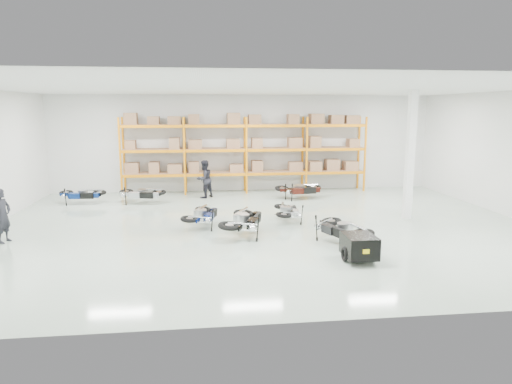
{
  "coord_description": "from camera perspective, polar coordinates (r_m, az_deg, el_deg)",
  "views": [
    {
      "loc": [
        -2.0,
        -14.62,
        3.84
      ],
      "look_at": [
        -0.23,
        0.36,
        1.1
      ],
      "focal_mm": 32.0,
      "sensor_mm": 36.0,
      "label": 1
    }
  ],
  "objects": [
    {
      "name": "person_back",
      "position": [
        20.1,
        -6.48,
        1.62
      ],
      "size": [
        1.02,
        1.01,
        1.66
      ],
      "primitive_type": "imported",
      "rotation": [
        0.0,
        0.0,
        3.87
      ],
      "color": "black",
      "rests_on": "ground"
    },
    {
      "name": "structural_column",
      "position": [
        16.83,
        18.69,
        4.33
      ],
      "size": [
        0.25,
        0.25,
        4.5
      ],
      "primitive_type": "cube",
      "color": "white",
      "rests_on": "ground"
    },
    {
      "name": "room",
      "position": [
        14.84,
        1.05,
        4.14
      ],
      "size": [
        18.0,
        18.0,
        18.0
      ],
      "color": "#A7BAA8",
      "rests_on": "ground"
    },
    {
      "name": "moto_back_c",
      "position": [
        19.98,
        5.07,
        0.62
      ],
      "size": [
        1.77,
        1.15,
        1.05
      ],
      "primitive_type": null,
      "rotation": [
        0.0,
        -0.09,
        1.35
      ],
      "color": "black",
      "rests_on": "ground"
    },
    {
      "name": "pallet_rack",
      "position": [
        21.23,
        -1.32,
        6.01
      ],
      "size": [
        11.28,
        0.98,
        3.62
      ],
      "color": "orange",
      "rests_on": "ground"
    },
    {
      "name": "trailer",
      "position": [
        12.02,
        12.78,
        -6.62
      ],
      "size": [
        0.86,
        1.62,
        0.68
      ],
      "rotation": [
        0.0,
        0.0,
        0.01
      ],
      "color": "black",
      "rests_on": "ground"
    },
    {
      "name": "moto_back_a",
      "position": [
        20.1,
        -21.05,
        0.05
      ],
      "size": [
        1.73,
        1.0,
        1.07
      ],
      "primitive_type": null,
      "rotation": [
        0.0,
        -0.09,
        1.46
      ],
      "color": "navy",
      "rests_on": "ground"
    },
    {
      "name": "moto_black_far_left",
      "position": [
        13.99,
        -1.44,
        -3.07
      ],
      "size": [
        1.6,
        2.2,
        1.28
      ],
      "primitive_type": null,
      "rotation": [
        0.0,
        -0.09,
        2.8
      ],
      "color": "black",
      "rests_on": "ground"
    },
    {
      "name": "moto_blue_centre",
      "position": [
        15.12,
        -6.68,
        -2.47
      ],
      "size": [
        1.33,
        1.87,
        1.1
      ],
      "primitive_type": null,
      "rotation": [
        0.0,
        -0.09,
        2.82
      ],
      "color": "#081650",
      "rests_on": "ground"
    },
    {
      "name": "moto_silver_left",
      "position": [
        15.76,
        4.04,
        -2.05
      ],
      "size": [
        0.95,
        1.65,
        1.01
      ],
      "primitive_type": null,
      "rotation": [
        0.0,
        -0.09,
        3.03
      ],
      "color": "#B3B5BA",
      "rests_on": "ground"
    },
    {
      "name": "moto_back_d",
      "position": [
        19.83,
        5.5,
        0.67
      ],
      "size": [
        1.83,
        1.02,
        1.14
      ],
      "primitive_type": null,
      "rotation": [
        0.0,
        -0.09,
        1.66
      ],
      "color": "#38100B",
      "rests_on": "ground"
    },
    {
      "name": "moto_touring_right",
      "position": [
        13.44,
        10.54,
        -4.04
      ],
      "size": [
        1.45,
        2.01,
        1.17
      ],
      "primitive_type": null,
      "rotation": [
        0.0,
        -0.09,
        0.34
      ],
      "color": "black",
      "rests_on": "ground"
    },
    {
      "name": "moto_back_b",
      "position": [
        19.43,
        -14.22,
        0.14
      ],
      "size": [
        1.86,
        1.22,
        1.11
      ],
      "primitive_type": null,
      "rotation": [
        0.0,
        -0.09,
        1.34
      ],
      "color": "#9EA2A7",
      "rests_on": "ground"
    },
    {
      "name": "person_left",
      "position": [
        15.16,
        -29.09,
        -2.6
      ],
      "size": [
        0.52,
        0.66,
        1.6
      ],
      "primitive_type": "imported",
      "rotation": [
        0.0,
        0.0,
        1.32
      ],
      "color": "black",
      "rests_on": "ground"
    }
  ]
}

